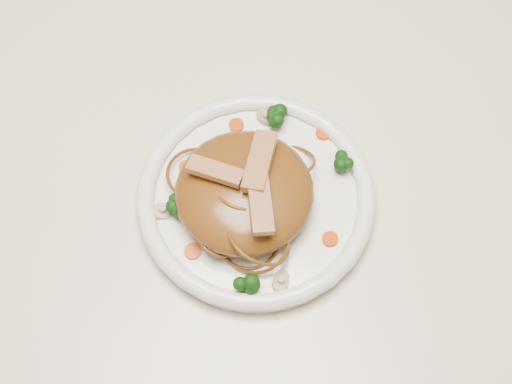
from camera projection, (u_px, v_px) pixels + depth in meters
ground at (236, 345)px, 1.54m from camera, size 4.00×4.00×0.00m
table at (225, 212)px, 0.96m from camera, size 1.20×0.80×0.75m
plate at (256, 201)px, 0.85m from camera, size 0.32×0.32×0.02m
noodle_mound at (244, 192)px, 0.81m from camera, size 0.18×0.18×0.05m
chicken_a at (260, 162)px, 0.79m from camera, size 0.07×0.06×0.01m
chicken_b at (215, 171)px, 0.79m from camera, size 0.05×0.06×0.01m
chicken_c at (260, 203)px, 0.77m from camera, size 0.05×0.07×0.01m
broccoli_0 at (277, 116)px, 0.87m from camera, size 0.03×0.03×0.03m
broccoli_1 at (178, 206)px, 0.82m from camera, size 0.03×0.03×0.03m
broccoli_2 at (245, 284)px, 0.78m from camera, size 0.03×0.03×0.03m
broccoli_3 at (342, 162)px, 0.84m from camera, size 0.03×0.03×0.03m
carrot_0 at (236, 125)px, 0.88m from camera, size 0.02×0.02×0.00m
carrot_1 at (192, 251)px, 0.81m from camera, size 0.02×0.02×0.00m
carrot_2 at (323, 133)px, 0.87m from camera, size 0.02×0.02×0.00m
carrot_3 at (187, 168)px, 0.85m from camera, size 0.02×0.02×0.00m
carrot_4 at (330, 239)px, 0.81m from camera, size 0.02×0.02×0.00m
mushroom_0 at (281, 281)px, 0.79m from camera, size 0.03×0.03×0.01m
mushroom_1 at (271, 116)px, 0.88m from camera, size 0.03×0.03×0.01m
mushroom_2 at (163, 211)px, 0.83m from camera, size 0.04×0.04×0.01m
mushroom_3 at (266, 118)px, 0.88m from camera, size 0.03×0.03×0.01m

